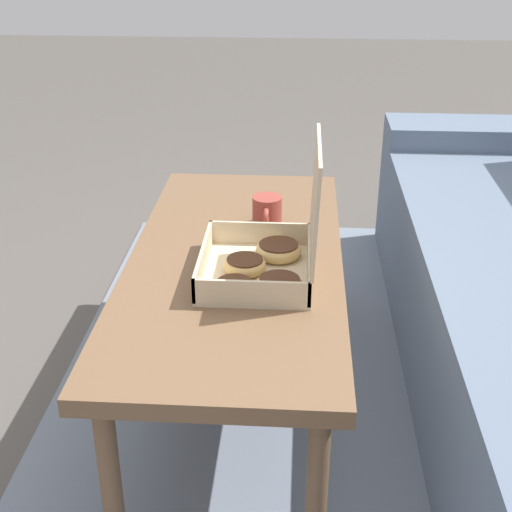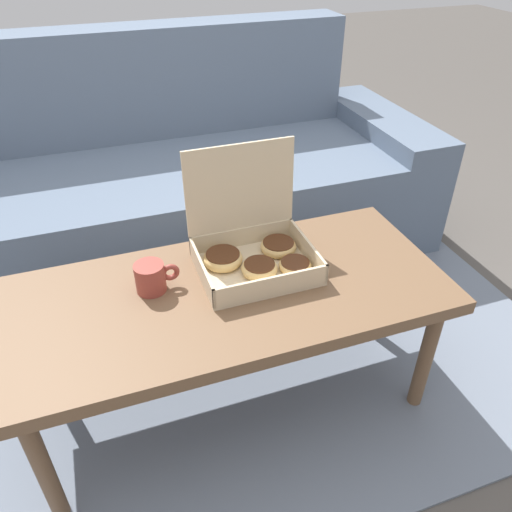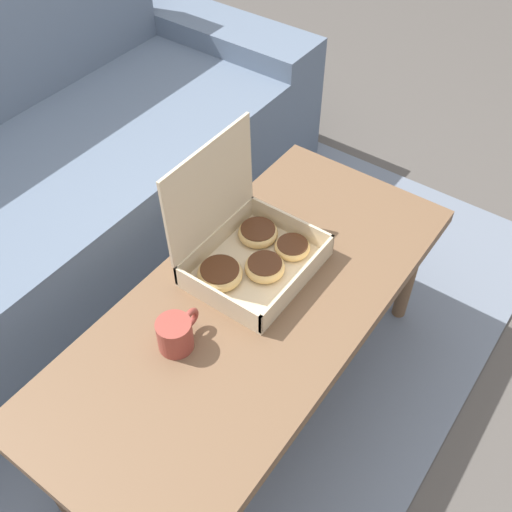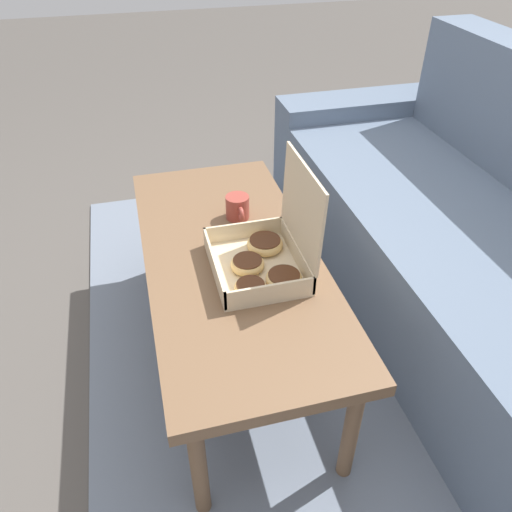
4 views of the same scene
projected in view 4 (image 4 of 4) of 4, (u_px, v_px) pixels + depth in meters
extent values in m
plane|color=#514C47|center=(268.00, 345.00, 1.88)|extent=(12.00, 12.00, 0.00)
cube|color=slate|center=(342.00, 330.00, 1.93)|extent=(2.39, 1.89, 0.01)
cube|color=slate|center=(441.00, 270.00, 1.88)|extent=(1.79, 0.65, 0.45)
cube|color=slate|center=(357.00, 145.00, 2.65)|extent=(0.24, 0.85, 0.53)
cube|color=brown|center=(231.00, 259.00, 1.59)|extent=(1.20, 0.54, 0.04)
cylinder|color=brown|center=(157.00, 233.00, 2.10)|extent=(0.04, 0.04, 0.42)
cylinder|color=brown|center=(199.00, 467.00, 1.27)|extent=(0.04, 0.04, 0.42)
cylinder|color=brown|center=(253.00, 220.00, 2.18)|extent=(0.04, 0.04, 0.42)
cylinder|color=brown|center=(351.00, 431.00, 1.35)|extent=(0.04, 0.04, 0.42)
cube|color=beige|center=(256.00, 268.00, 1.51)|extent=(0.32, 0.26, 0.01)
cube|color=beige|center=(214.00, 266.00, 1.46)|extent=(0.32, 0.01, 0.06)
cube|color=beige|center=(296.00, 253.00, 1.52)|extent=(0.32, 0.01, 0.06)
cube|color=beige|center=(244.00, 230.00, 1.61)|extent=(0.01, 0.26, 0.06)
cube|color=beige|center=(270.00, 293.00, 1.37)|extent=(0.01, 0.26, 0.06)
cube|color=beige|center=(302.00, 207.00, 1.42)|extent=(0.32, 0.02, 0.26)
torus|color=#E5BC75|center=(247.00, 264.00, 1.49)|extent=(0.10, 0.10, 0.03)
cylinder|color=#472614|center=(247.00, 262.00, 1.49)|extent=(0.09, 0.09, 0.02)
torus|color=#E5BC75|center=(284.00, 279.00, 1.44)|extent=(0.11, 0.11, 0.03)
cylinder|color=#472614|center=(284.00, 276.00, 1.43)|extent=(0.09, 0.09, 0.01)
torus|color=#E5BC75|center=(265.00, 244.00, 1.57)|extent=(0.11, 0.11, 0.04)
cylinder|color=#472614|center=(265.00, 241.00, 1.56)|extent=(0.10, 0.10, 0.02)
torus|color=#E5BC75|center=(250.00, 288.00, 1.41)|extent=(0.09, 0.09, 0.03)
cylinder|color=#472614|center=(250.00, 285.00, 1.41)|extent=(0.08, 0.08, 0.01)
cylinder|color=#993D33|center=(237.00, 207.00, 1.72)|extent=(0.08, 0.08, 0.08)
torus|color=#993D33|center=(241.00, 214.00, 1.67)|extent=(0.05, 0.01, 0.05)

